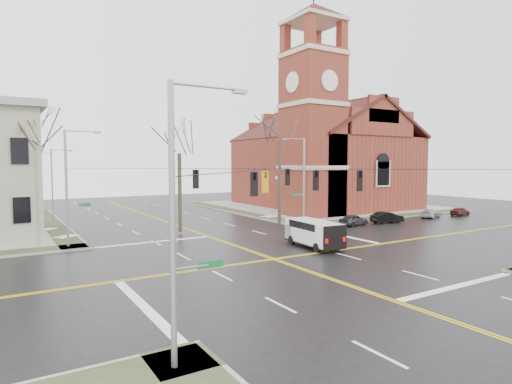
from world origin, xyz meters
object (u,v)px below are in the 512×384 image
parked_car_c (431,213)px  tree_nw_far (37,142)px  tree_nw_near (179,148)px  signal_pole_ne (303,178)px  streetlight_north_b (38,177)px  signal_pole_nw (69,184)px  streetlight_north_a (53,182)px  parked_car_d (460,211)px  cargo_van (312,231)px  parked_car_a (354,220)px  signal_pole_sw (178,217)px  tree_ne (280,136)px  parked_car_b (387,217)px  church (320,150)px

parked_car_c → tree_nw_far: tree_nw_far is taller
tree_nw_far → tree_nw_near: 11.66m
signal_pole_ne → streetlight_north_b: signal_pole_ne is taller
signal_pole_nw → streetlight_north_a: signal_pole_nw is taller
parked_car_d → tree_nw_near: size_ratio=0.29×
tree_nw_far → cargo_van: bearing=-33.0°
signal_pole_ne → parked_car_a: signal_pole_ne is taller
tree_nw_near → tree_nw_far: bearing=177.6°
signal_pole_sw → parked_car_a: (27.12, 20.05, -4.35)m
signal_pole_nw → tree_ne: bearing=3.5°
streetlight_north_b → signal_pole_nw: bearing=-91.0°
tree_ne → signal_pole_ne: bearing=-31.5°
cargo_van → tree_nw_far: (-18.20, 11.82, 7.03)m
tree_nw_near → tree_ne: bearing=-3.1°
signal_pole_nw → parked_car_b: (31.69, -3.41, -4.33)m
tree_nw_far → parked_car_a: bearing=-10.3°
signal_pole_sw → signal_pole_nw: bearing=90.0°
signal_pole_nw → tree_nw_far: 4.47m
signal_pole_ne → signal_pole_nw: size_ratio=1.00×
signal_pole_ne → signal_pole_nw: (-22.64, 0.00, 0.00)m
signal_pole_ne → parked_car_d: 22.70m
parked_car_c → tree_nw_near: (-30.00, 4.84, 7.43)m
signal_pole_sw → parked_car_a: bearing=36.5°
church → tree_nw_near: 28.70m
signal_pole_sw → church: bearing=45.2°
streetlight_north_a → tree_nw_far: 14.88m
signal_pole_sw → parked_car_c: size_ratio=2.47×
parked_car_d → tree_ne: tree_ne is taller
signal_pole_sw → tree_nw_far: 25.62m
tree_ne → signal_pole_sw: bearing=-130.3°
streetlight_north_a → tree_nw_far: bearing=-100.2°
streetlight_north_b → tree_nw_near: tree_nw_near is taller
signal_pole_nw → tree_nw_near: (9.76, 1.86, 3.01)m
signal_pole_sw → cargo_van: signal_pole_sw is taller
parked_car_d → tree_ne: (-24.04, 4.85, 8.87)m
signal_pole_nw → church: bearing=20.2°
signal_pole_nw → parked_car_d: bearing=-4.6°
streetlight_north_a → parked_car_c: bearing=-26.5°
signal_pole_ne → parked_car_a: 6.90m
streetlight_north_b → signal_pole_ne: bearing=-58.9°
parked_car_d → parked_car_a: bearing=80.3°
signal_pole_sw → tree_ne: 32.13m
streetlight_north_a → cargo_van: bearing=-59.0°
signal_pole_ne → parked_car_b: signal_pole_ne is taller
signal_pole_ne → parked_car_a: size_ratio=2.54×
parked_car_c → church: bearing=-6.5°
parked_car_c → signal_pole_ne: bearing=60.9°
tree_nw_far → tree_ne: bearing=-2.7°
signal_pole_nw → tree_nw_far: size_ratio=0.79×
signal_pole_sw → parked_car_b: bearing=31.7°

